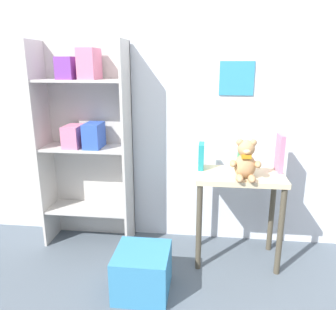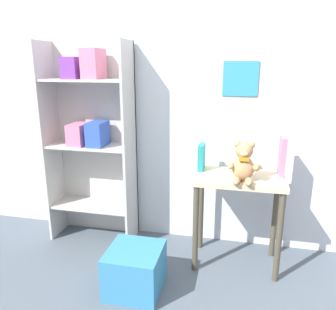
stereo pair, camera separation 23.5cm
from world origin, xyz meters
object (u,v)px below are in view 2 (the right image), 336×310
at_px(bookshelf_side, 91,132).
at_px(book_standing_teal, 201,157).
at_px(teddy_bear, 243,163).
at_px(display_table, 238,194).
at_px(book_standing_pink, 282,156).
at_px(book_standing_green, 241,160).
at_px(storage_bin, 135,270).

distance_m(bookshelf_side, book_standing_teal, 0.90).
xyz_separation_m(teddy_bear, book_standing_teal, (-0.29, 0.18, -0.03)).
relative_size(display_table, book_standing_teal, 3.57).
bearing_deg(display_table, book_standing_pink, 16.22).
bearing_deg(book_standing_teal, display_table, -15.73).
distance_m(book_standing_green, book_standing_pink, 0.28).
height_order(bookshelf_side, book_standing_green, bookshelf_side).
height_order(display_table, teddy_bear, teddy_bear).
xyz_separation_m(display_table, teddy_bear, (0.02, -0.10, 0.25)).
bearing_deg(book_standing_pink, book_standing_teal, 177.11).
xyz_separation_m(bookshelf_side, book_standing_green, (1.16, -0.11, -0.12)).
relative_size(book_standing_teal, book_standing_green, 0.96).
bearing_deg(book_standing_pink, teddy_bear, -147.29).
relative_size(bookshelf_side, book_standing_green, 8.06).
bearing_deg(display_table, book_standing_teal, 163.47).
bearing_deg(book_standing_green, book_standing_pink, 2.89).
bearing_deg(book_standing_pink, display_table, -166.50).
distance_m(book_standing_pink, storage_bin, 1.23).
relative_size(display_table, book_standing_pink, 2.52).
bearing_deg(bookshelf_side, book_standing_pink, -3.67).
bearing_deg(storage_bin, book_standing_green, 38.97).
bearing_deg(teddy_bear, bookshelf_side, 166.91).
distance_m(display_table, book_standing_green, 0.24).
height_order(display_table, book_standing_green, book_standing_green).
bearing_deg(bookshelf_side, display_table, -8.42).
relative_size(bookshelf_side, storage_bin, 4.57).
distance_m(display_table, teddy_bear, 0.27).
bearing_deg(book_standing_teal, bookshelf_side, 174.98).
height_order(bookshelf_side, teddy_bear, bookshelf_side).
relative_size(book_standing_green, storage_bin, 0.57).
xyz_separation_m(display_table, book_standing_green, (0.00, 0.06, 0.23)).
bearing_deg(bookshelf_side, storage_bin, -48.72).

